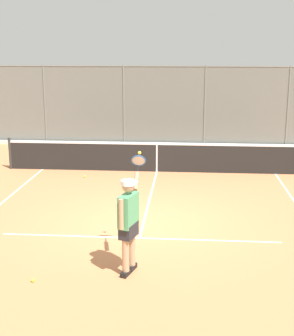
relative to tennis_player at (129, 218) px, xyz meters
name	(u,v)px	position (x,y,z in m)	size (l,w,h in m)	color
ground_plane	(144,223)	(-0.03, -2.64, -1.05)	(60.00, 60.00, 0.00)	#C67A4C
court_line_markings	(139,242)	(-0.03, -1.45, -1.04)	(7.85, 10.81, 0.01)	white
fence_backdrop	(165,108)	(-0.03, -12.76, 0.45)	(19.85, 1.37, 3.33)	slate
tennis_net	(157,157)	(-0.03, -7.59, -0.55)	(10.09, 0.09, 1.07)	#2D2D2D
tennis_player	(129,218)	(0.00, 0.00, 0.00)	(0.42, 1.45, 2.06)	black
tennis_ball_near_baseline	(33,280)	(1.64, 0.54, -1.01)	(0.07, 0.07, 0.07)	#CCDB33
tennis_ball_mid_court	(85,176)	(2.21, -6.64, -1.01)	(0.07, 0.07, 0.07)	#C1D138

